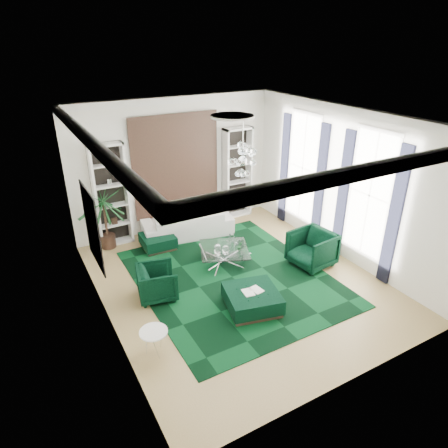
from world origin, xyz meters
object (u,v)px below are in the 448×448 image
sofa (188,224)px  armchair_right (312,249)px  palm (104,210)px  coffee_table (224,256)px  ottoman_front (252,300)px  armchair_left (157,282)px  side_table (154,342)px  ottoman_side (158,242)px

sofa → armchair_right: bearing=133.1°
armchair_right → palm: 5.45m
sofa → coffee_table: bearing=103.9°
coffee_table → ottoman_front: (-0.40, -1.91, 0.01)m
armchair_left → side_table: bearing=169.5°
coffee_table → ottoman_front: bearing=-101.8°
palm → armchair_left: bearing=-82.8°
coffee_table → palm: palm is taller
armchair_left → palm: 2.94m
armchair_right → ottoman_front: armchair_right is taller
ottoman_side → ottoman_front: size_ratio=0.79×
side_table → ottoman_front: bearing=6.4°
armchair_left → coffee_table: 2.06m
coffee_table → palm: size_ratio=0.54×
sofa → armchair_left: 3.02m
sofa → coffee_table: size_ratio=2.15×
coffee_table → side_table: bearing=-140.7°
ottoman_side → armchair_left: bearing=-110.7°
sofa → armchair_right: (2.03, -2.99, 0.08)m
coffee_table → ottoman_front: ottoman_front is taller
armchair_right → ottoman_side: 4.08m
side_table → armchair_left: bearing=67.6°
coffee_table → ottoman_side: 1.97m
ottoman_front → armchair_right: bearing=19.1°
armchair_left → side_table: (-0.67, -1.62, -0.13)m
side_table → palm: 4.54m
armchair_left → palm: (-0.36, 2.83, 0.71)m
armchair_left → palm: bearing=19.2°
sofa → ottoman_side: sofa is taller
armchair_left → coffee_table: (1.98, 0.55, -0.17)m
ottoman_side → sofa: bearing=15.8°
armchair_right → side_table: 4.64m
sofa → ottoman_front: 3.79m
armchair_left → armchair_right: 3.89m
sofa → palm: bearing=-1.9°
armchair_left → ottoman_front: 2.10m
armchair_left → ottoman_front: (1.58, -1.37, -0.16)m
side_table → coffee_table: bearing=39.3°
armchair_left → ottoman_front: bearing=-118.8°
ottoman_front → palm: 4.71m
sofa → armchair_right: 3.62m
side_table → palm: (0.31, 4.45, 0.84)m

